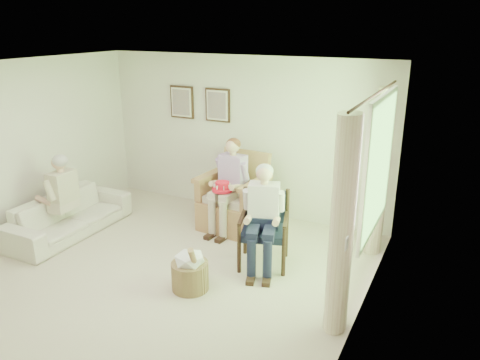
{
  "coord_description": "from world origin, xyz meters",
  "views": [
    {
      "loc": [
        3.3,
        -4.02,
        3.09
      ],
      "look_at": [
        0.64,
        1.36,
        1.05
      ],
      "focal_mm": 35.0,
      "sensor_mm": 36.0,
      "label": 1
    }
  ],
  "objects": [
    {
      "name": "wood_armchair",
      "position": [
        1.1,
        1.21,
        0.53
      ],
      "size": [
        0.62,
        0.59,
        0.96
      ],
      "rotation": [
        0.0,
        0.0,
        0.3
      ],
      "color": "black",
      "rests_on": "ground"
    },
    {
      "name": "person_sofa",
      "position": [
        -1.95,
        0.57,
        0.71
      ],
      "size": [
        0.42,
        0.62,
        1.25
      ],
      "rotation": [
        0.0,
        0.0,
        -1.52
      ],
      "color": "beige",
      "rests_on": "ground"
    },
    {
      "name": "sofa",
      "position": [
        -1.95,
        0.71,
        0.29
      ],
      "size": [
        2.0,
        0.78,
        0.58
      ],
      "primitive_type": "imported",
      "rotation": [
        0.0,
        0.0,
        1.57
      ],
      "color": "#F0E7CF",
      "rests_on": "ground"
    },
    {
      "name": "floor",
      "position": [
        0.0,
        0.0,
        0.0
      ],
      "size": [
        5.5,
        5.5,
        0.0
      ],
      "primitive_type": "plane",
      "color": "beige",
      "rests_on": "ground"
    },
    {
      "name": "curtain_right",
      "position": [
        2.33,
        2.18,
        1.15
      ],
      "size": [
        0.34,
        0.34,
        2.3
      ],
      "primitive_type": "cylinder",
      "color": "beige",
      "rests_on": "ground"
    },
    {
      "name": "person_dark",
      "position": [
        1.1,
        1.06,
        0.8
      ],
      "size": [
        0.4,
        0.63,
        1.36
      ],
      "rotation": [
        0.0,
        0.0,
        0.3
      ],
      "color": "#191E39",
      "rests_on": "ground"
    },
    {
      "name": "framed_print_left",
      "position": [
        -1.15,
        2.71,
        1.78
      ],
      "size": [
        0.45,
        0.05,
        0.55
      ],
      "color": "#382114",
      "rests_on": "back_wall"
    },
    {
      "name": "window",
      "position": [
        2.46,
        1.2,
        1.58
      ],
      "size": [
        0.13,
        2.5,
        1.63
      ],
      "color": "#2D6B23",
      "rests_on": "right_wall"
    },
    {
      "name": "framed_print_right",
      "position": [
        -0.45,
        2.71,
        1.78
      ],
      "size": [
        0.45,
        0.05,
        0.55
      ],
      "color": "#382114",
      "rests_on": "back_wall"
    },
    {
      "name": "right_wall",
      "position": [
        2.5,
        0.0,
        1.3
      ],
      "size": [
        0.04,
        5.5,
        2.6
      ],
      "primitive_type": "cube",
      "color": "silver",
      "rests_on": "ground"
    },
    {
      "name": "back_wall",
      "position": [
        0.0,
        2.75,
        1.3
      ],
      "size": [
        5.0,
        0.04,
        2.6
      ],
      "primitive_type": "cube",
      "color": "silver",
      "rests_on": "ground"
    },
    {
      "name": "curtain_left",
      "position": [
        2.33,
        0.22,
        1.15
      ],
      "size": [
        0.34,
        0.34,
        2.3
      ],
      "primitive_type": "cylinder",
      "color": "beige",
      "rests_on": "ground"
    },
    {
      "name": "person_wicker",
      "position": [
        0.2,
        1.9,
        0.84
      ],
      "size": [
        0.4,
        0.63,
        1.42
      ],
      "rotation": [
        0.0,
        0.0,
        -0.09
      ],
      "color": "beige",
      "rests_on": "ground"
    },
    {
      "name": "wicker_armchair",
      "position": [
        0.2,
        2.05,
        0.37
      ],
      "size": [
        0.92,
        0.91,
        1.18
      ],
      "rotation": [
        0.0,
        0.0,
        -0.09
      ],
      "color": "tan",
      "rests_on": "ground"
    },
    {
      "name": "ceiling",
      "position": [
        0.0,
        0.0,
        2.6
      ],
      "size": [
        5.0,
        5.5,
        0.02
      ],
      "primitive_type": "cube",
      "color": "white",
      "rests_on": "back_wall"
    },
    {
      "name": "red_hat",
      "position": [
        0.18,
        1.7,
        0.76
      ],
      "size": [
        0.31,
        0.31,
        0.14
      ],
      "color": "red",
      "rests_on": "person_wicker"
    },
    {
      "name": "hatbox",
      "position": [
        0.55,
        0.17,
        0.26
      ],
      "size": [
        0.5,
        0.5,
        0.66
      ],
      "color": "tan",
      "rests_on": "ground"
    }
  ]
}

